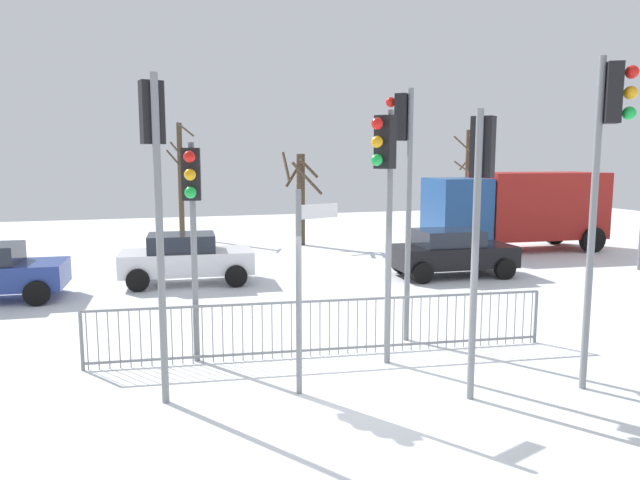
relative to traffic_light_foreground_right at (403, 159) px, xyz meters
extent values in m
plane|color=white|center=(-1.75, -2.92, -3.66)|extent=(60.00, 60.00, 0.00)
cylinder|color=slate|center=(0.10, -0.10, -1.15)|extent=(0.11, 0.11, 5.01)
cube|color=black|center=(-0.02, 0.02, 0.80)|extent=(0.38, 0.38, 0.90)
sphere|color=red|center=(-0.19, 0.20, 1.10)|extent=(0.20, 0.20, 0.20)
sphere|color=orange|center=(-0.19, 0.20, 0.80)|extent=(0.20, 0.20, 0.20)
sphere|color=green|center=(-0.19, 0.20, 0.50)|extent=(0.20, 0.20, 0.20)
cylinder|color=slate|center=(-0.22, -3.11, -1.47)|extent=(0.11, 0.11, 4.38)
cube|color=black|center=(-0.09, -3.00, 0.17)|extent=(0.37, 0.39, 0.90)
sphere|color=red|center=(0.10, -2.84, 0.47)|extent=(0.20, 0.20, 0.20)
sphere|color=orange|center=(0.10, -2.84, 0.17)|extent=(0.20, 0.20, 0.20)
sphere|color=green|center=(0.10, -2.84, -0.13)|extent=(0.20, 0.20, 0.20)
cylinder|color=slate|center=(-4.09, -0.16, -1.69)|extent=(0.11, 0.11, 3.95)
cube|color=black|center=(-4.12, -0.32, -0.26)|extent=(0.35, 0.27, 0.90)
sphere|color=red|center=(-4.16, -0.57, 0.04)|extent=(0.20, 0.20, 0.20)
sphere|color=orange|center=(-4.16, -0.57, -0.26)|extent=(0.20, 0.20, 0.20)
sphere|color=green|center=(-4.16, -0.57, -0.56)|extent=(0.20, 0.20, 0.20)
cylinder|color=slate|center=(-0.81, -1.24, -1.41)|extent=(0.11, 0.11, 4.49)
cube|color=black|center=(-0.94, -1.33, 0.28)|extent=(0.36, 0.39, 0.90)
sphere|color=red|center=(-1.15, -1.47, 0.58)|extent=(0.20, 0.20, 0.20)
sphere|color=orange|center=(-1.15, -1.47, 0.28)|extent=(0.20, 0.20, 0.20)
sphere|color=green|center=(-1.15, -1.47, -0.02)|extent=(0.20, 0.20, 0.20)
cylinder|color=slate|center=(-4.72, -1.92, -1.22)|extent=(0.11, 0.11, 4.87)
cube|color=black|center=(-4.76, -1.76, 0.67)|extent=(0.36, 0.29, 0.90)
sphere|color=red|center=(-4.82, -1.52, 0.97)|extent=(0.20, 0.20, 0.20)
sphere|color=orange|center=(-4.82, -1.52, 0.67)|extent=(0.20, 0.20, 0.20)
sphere|color=green|center=(-4.82, -1.52, 0.37)|extent=(0.20, 0.20, 0.20)
cylinder|color=slate|center=(1.74, -3.26, -1.06)|extent=(0.11, 0.11, 5.19)
cube|color=black|center=(1.88, -3.33, 0.98)|extent=(0.34, 0.39, 0.90)
sphere|color=red|center=(2.10, -3.45, 1.28)|extent=(0.20, 0.20, 0.20)
sphere|color=orange|center=(2.10, -3.45, 0.98)|extent=(0.20, 0.20, 0.20)
sphere|color=green|center=(2.10, -3.45, 0.68)|extent=(0.20, 0.20, 0.20)
cylinder|color=slate|center=(-2.69, -2.16, -2.05)|extent=(0.09, 0.09, 3.21)
cube|color=white|center=(-2.32, -2.03, -0.80)|extent=(0.67, 0.27, 0.22)
cube|color=slate|center=(-1.77, -0.54, -2.61)|extent=(8.55, 0.93, 0.04)
cube|color=slate|center=(-1.77, -0.54, -3.54)|extent=(8.55, 0.93, 0.04)
cylinder|color=slate|center=(-5.96, -0.11, -3.13)|extent=(0.02, 0.02, 1.05)
cylinder|color=slate|center=(-5.78, -0.13, -3.13)|extent=(0.02, 0.02, 1.05)
cylinder|color=slate|center=(-5.60, -0.15, -3.13)|extent=(0.02, 0.02, 1.05)
cylinder|color=slate|center=(-5.42, -0.17, -3.13)|extent=(0.02, 0.02, 1.05)
cylinder|color=slate|center=(-5.25, -0.18, -3.13)|extent=(0.02, 0.02, 1.05)
cylinder|color=slate|center=(-5.07, -0.20, -3.13)|extent=(0.02, 0.02, 1.05)
cylinder|color=slate|center=(-4.89, -0.22, -3.13)|extent=(0.02, 0.02, 1.05)
cylinder|color=slate|center=(-4.71, -0.24, -3.13)|extent=(0.02, 0.02, 1.05)
cylinder|color=slate|center=(-4.53, -0.26, -3.13)|extent=(0.02, 0.02, 1.05)
cylinder|color=slate|center=(-4.36, -0.28, -3.13)|extent=(0.02, 0.02, 1.05)
cylinder|color=slate|center=(-4.18, -0.30, -3.13)|extent=(0.02, 0.02, 1.05)
cylinder|color=slate|center=(-4.00, -0.31, -3.13)|extent=(0.02, 0.02, 1.05)
cylinder|color=slate|center=(-3.82, -0.33, -3.13)|extent=(0.02, 0.02, 1.05)
cylinder|color=slate|center=(-3.64, -0.35, -3.13)|extent=(0.02, 0.02, 1.05)
cylinder|color=slate|center=(-3.47, -0.37, -3.13)|extent=(0.02, 0.02, 1.05)
cylinder|color=slate|center=(-3.29, -0.39, -3.13)|extent=(0.02, 0.02, 1.05)
cylinder|color=slate|center=(-3.11, -0.41, -3.13)|extent=(0.02, 0.02, 1.05)
cylinder|color=slate|center=(-2.93, -0.42, -3.13)|extent=(0.02, 0.02, 1.05)
cylinder|color=slate|center=(-2.75, -0.44, -3.13)|extent=(0.02, 0.02, 1.05)
cylinder|color=slate|center=(-2.58, -0.46, -3.13)|extent=(0.02, 0.02, 1.05)
cylinder|color=slate|center=(-2.40, -0.48, -3.13)|extent=(0.02, 0.02, 1.05)
cylinder|color=slate|center=(-2.22, -0.50, -3.13)|extent=(0.02, 0.02, 1.05)
cylinder|color=slate|center=(-2.04, -0.52, -3.13)|extent=(0.02, 0.02, 1.05)
cylinder|color=slate|center=(-1.86, -0.54, -3.13)|extent=(0.02, 0.02, 1.05)
cylinder|color=slate|center=(-1.68, -0.55, -3.13)|extent=(0.02, 0.02, 1.05)
cylinder|color=slate|center=(-1.51, -0.57, -3.13)|extent=(0.02, 0.02, 1.05)
cylinder|color=slate|center=(-1.33, -0.59, -3.13)|extent=(0.02, 0.02, 1.05)
cylinder|color=slate|center=(-1.15, -0.61, -3.13)|extent=(0.02, 0.02, 1.05)
cylinder|color=slate|center=(-0.97, -0.63, -3.13)|extent=(0.02, 0.02, 1.05)
cylinder|color=slate|center=(-0.79, -0.65, -3.13)|extent=(0.02, 0.02, 1.05)
cylinder|color=slate|center=(-0.62, -0.66, -3.13)|extent=(0.02, 0.02, 1.05)
cylinder|color=slate|center=(-0.44, -0.68, -3.13)|extent=(0.02, 0.02, 1.05)
cylinder|color=slate|center=(-0.26, -0.70, -3.13)|extent=(0.02, 0.02, 1.05)
cylinder|color=slate|center=(-0.08, -0.72, -3.13)|extent=(0.02, 0.02, 1.05)
cylinder|color=slate|center=(0.10, -0.74, -3.13)|extent=(0.02, 0.02, 1.05)
cylinder|color=slate|center=(0.27, -0.76, -3.13)|extent=(0.02, 0.02, 1.05)
cylinder|color=slate|center=(0.45, -0.78, -3.13)|extent=(0.02, 0.02, 1.05)
cylinder|color=slate|center=(0.63, -0.79, -3.13)|extent=(0.02, 0.02, 1.05)
cylinder|color=slate|center=(0.81, -0.81, -3.13)|extent=(0.02, 0.02, 1.05)
cylinder|color=slate|center=(0.99, -0.83, -3.13)|extent=(0.02, 0.02, 1.05)
cylinder|color=slate|center=(1.16, -0.85, -3.13)|extent=(0.02, 0.02, 1.05)
cylinder|color=slate|center=(1.34, -0.87, -3.13)|extent=(0.02, 0.02, 1.05)
cylinder|color=slate|center=(1.52, -0.89, -3.13)|extent=(0.02, 0.02, 1.05)
cylinder|color=slate|center=(1.70, -0.90, -3.13)|extent=(0.02, 0.02, 1.05)
cylinder|color=slate|center=(1.88, -0.92, -3.13)|extent=(0.02, 0.02, 1.05)
cylinder|color=slate|center=(2.06, -0.94, -3.13)|extent=(0.02, 0.02, 1.05)
cylinder|color=slate|center=(2.23, -0.96, -3.13)|extent=(0.02, 0.02, 1.05)
cylinder|color=slate|center=(2.41, -0.98, -3.13)|extent=(0.02, 0.02, 1.05)
cylinder|color=slate|center=(-6.05, -0.10, -3.13)|extent=(0.06, 0.06, 1.05)
cylinder|color=slate|center=(2.50, -0.99, -3.13)|extent=(0.06, 0.06, 1.05)
cube|color=black|center=(4.26, 5.57, -3.01)|extent=(3.88, 1.90, 0.65)
cube|color=#1E232D|center=(4.11, 5.58, -2.46)|extent=(1.98, 1.60, 0.55)
cylinder|color=black|center=(5.65, 6.35, -3.34)|extent=(0.65, 0.25, 0.64)
cylinder|color=black|center=(5.56, 4.65, -3.34)|extent=(0.65, 0.25, 0.64)
cylinder|color=black|center=(2.96, 6.49, -3.34)|extent=(0.65, 0.25, 0.64)
cylinder|color=black|center=(2.87, 4.79, -3.34)|extent=(0.65, 0.25, 0.64)
cube|color=silver|center=(-3.75, 6.84, -3.01)|extent=(3.91, 1.95, 0.65)
cube|color=#1E232D|center=(-3.90, 6.85, -2.46)|extent=(2.00, 1.63, 0.55)
cylinder|color=black|center=(-2.35, 7.59, -3.34)|extent=(0.65, 0.26, 0.64)
cylinder|color=black|center=(-2.46, 5.90, -3.34)|extent=(0.65, 0.26, 0.64)
cylinder|color=black|center=(-5.04, 7.78, -3.34)|extent=(0.65, 0.26, 0.64)
cylinder|color=black|center=(-5.16, 6.08, -3.34)|extent=(0.65, 0.26, 0.64)
cylinder|color=black|center=(-7.48, 6.84, -3.34)|extent=(0.65, 0.25, 0.64)
cylinder|color=black|center=(-7.57, 5.14, -3.34)|extent=(0.65, 0.25, 0.64)
cube|color=maroon|center=(10.23, 9.49, -1.86)|extent=(5.12, 2.66, 2.60)
cube|color=navy|center=(6.68, 9.68, -1.96)|extent=(2.12, 2.40, 2.40)
cylinder|color=black|center=(6.62, 8.48, -3.16)|extent=(1.01, 0.35, 1.00)
cylinder|color=black|center=(6.75, 10.88, -3.16)|extent=(1.01, 0.35, 1.00)
cylinder|color=black|center=(11.86, 8.21, -3.16)|extent=(1.01, 0.35, 1.00)
cylinder|color=black|center=(11.99, 10.60, -3.16)|extent=(1.01, 0.35, 1.00)
cylinder|color=#473828|center=(-3.25, 17.25, -1.03)|extent=(0.24, 0.24, 5.25)
cylinder|color=#473828|center=(-3.50, 16.92, -0.06)|extent=(0.75, 0.60, 0.88)
cylinder|color=#473828|center=(-3.00, 16.87, 1.28)|extent=(0.84, 0.60, 0.63)
cylinder|color=#473828|center=(-3.17, 16.74, 0.06)|extent=(1.10, 0.26, 1.37)
cylinder|color=#473828|center=(1.45, 13.44, -1.74)|extent=(0.35, 0.35, 3.84)
cylinder|color=#473828|center=(1.26, 13.82, -0.64)|extent=(0.91, 0.52, 1.15)
cylinder|color=#473828|center=(0.82, 13.46, -0.32)|extent=(0.18, 1.34, 1.18)
cylinder|color=#473828|center=(1.55, 12.79, -0.82)|extent=(1.40, 0.34, 1.39)
cylinder|color=#473828|center=(1.69, 13.01, -0.41)|extent=(0.97, 0.62, 0.83)
cylinder|color=#473828|center=(11.82, 17.67, -1.08)|extent=(0.26, 0.26, 5.15)
cylinder|color=#473828|center=(11.32, 17.48, 0.75)|extent=(0.49, 1.07, 0.86)
cylinder|color=#473828|center=(12.08, 18.05, -0.02)|extent=(0.86, 0.64, 1.26)
cylinder|color=#473828|center=(11.95, 17.28, 0.56)|extent=(0.89, 0.38, 1.29)
cylinder|color=#473828|center=(11.35, 17.52, -0.44)|extent=(0.42, 1.00, 0.61)
camera|label=1|loc=(-4.92, -10.83, 0.02)|focal=33.40mm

